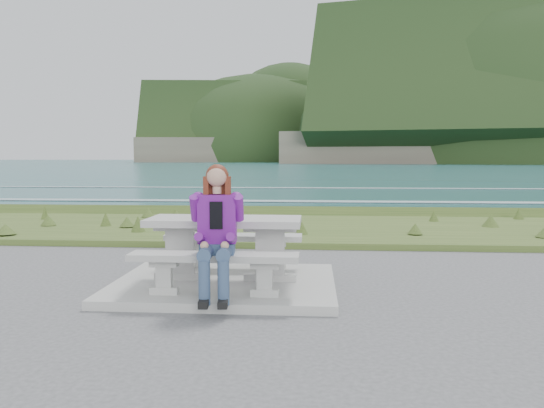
{
  "coord_description": "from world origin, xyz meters",
  "views": [
    {
      "loc": [
        1.04,
        -6.17,
        1.56
      ],
      "look_at": [
        0.47,
        1.2,
        0.91
      ],
      "focal_mm": 35.0,
      "sensor_mm": 36.0,
      "label": 1
    }
  ],
  "objects_px": {
    "bench_landward": "(214,263)",
    "picnic_table": "(225,232)",
    "seated_woman": "(216,250)",
    "bench_seaward": "(234,242)"
  },
  "relations": [
    {
      "from": "picnic_table",
      "to": "bench_seaward",
      "type": "bearing_deg",
      "value": 90.0
    },
    {
      "from": "picnic_table",
      "to": "seated_woman",
      "type": "relative_size",
      "value": 1.29
    },
    {
      "from": "picnic_table",
      "to": "seated_woman",
      "type": "distance_m",
      "value": 0.84
    },
    {
      "from": "bench_landward",
      "to": "picnic_table",
      "type": "bearing_deg",
      "value": 90.0
    },
    {
      "from": "seated_woman",
      "to": "picnic_table",
      "type": "bearing_deg",
      "value": 88.86
    },
    {
      "from": "bench_landward",
      "to": "seated_woman",
      "type": "xyz_separation_m",
      "value": [
        0.05,
        -0.13,
        0.16
      ]
    },
    {
      "from": "seated_woman",
      "to": "bench_landward",
      "type": "bearing_deg",
      "value": 106.16
    },
    {
      "from": "bench_seaward",
      "to": "seated_woman",
      "type": "relative_size",
      "value": 1.29
    },
    {
      "from": "bench_seaward",
      "to": "seated_woman",
      "type": "bearing_deg",
      "value": -88.13
    },
    {
      "from": "bench_seaward",
      "to": "picnic_table",
      "type": "bearing_deg",
      "value": -90.0
    }
  ]
}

